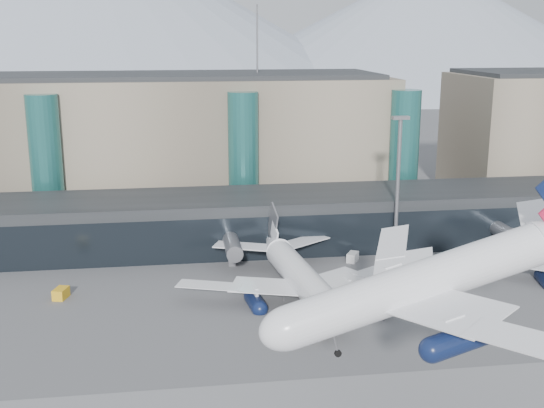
{
  "coord_description": "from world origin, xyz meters",
  "views": [
    {
      "loc": [
        -9.24,
        -66.35,
        39.43
      ],
      "look_at": [
        4.99,
        32.0,
        14.63
      ],
      "focal_mm": 45.0,
      "sensor_mm": 36.0,
      "label": 1
    }
  ],
  "objects": [
    {
      "name": "ground",
      "position": [
        0.0,
        0.0,
        0.0
      ],
      "size": [
        900.0,
        900.0,
        0.0
      ],
      "primitive_type": "plane",
      "color": "#515154",
      "rests_on": "ground"
    },
    {
      "name": "concourse",
      "position": [
        -0.02,
        57.73,
        4.97
      ],
      "size": [
        170.0,
        27.0,
        10.0
      ],
      "color": "black",
      "rests_on": "ground"
    },
    {
      "name": "terminal_main",
      "position": [
        -25.0,
        90.0,
        15.44
      ],
      "size": [
        130.0,
        30.0,
        31.0
      ],
      "color": "gray",
      "rests_on": "ground"
    },
    {
      "name": "teal_towers",
      "position": [
        -14.99,
        74.01,
        14.01
      ],
      "size": [
        116.4,
        19.4,
        46.0
      ],
      "color": "#246562",
      "rests_on": "ground"
    },
    {
      "name": "mountain_ridge",
      "position": [
        15.97,
        380.0,
        45.74
      ],
      "size": [
        910.0,
        400.0,
        110.0
      ],
      "color": "gray",
      "rests_on": "ground"
    },
    {
      "name": "lightmast_mid",
      "position": [
        30.0,
        48.0,
        14.42
      ],
      "size": [
        3.0,
        1.2,
        25.6
      ],
      "color": "slate",
      "rests_on": "ground"
    },
    {
      "name": "hero_jet",
      "position": [
        16.57,
        -7.34,
        17.84
      ],
      "size": [
        36.86,
        37.53,
        12.11
      ],
      "rotation": [
        0.0,
        -0.25,
        0.07
      ],
      "color": "white",
      "rests_on": "ground"
    },
    {
      "name": "jet_parked_mid",
      "position": [
        8.78,
        32.59,
        4.8
      ],
      "size": [
        39.18,
        39.0,
        12.7
      ],
      "rotation": [
        0.0,
        0.0,
        1.69
      ],
      "color": "white",
      "rests_on": "ground"
    },
    {
      "name": "veh_b",
      "position": [
        -27.3,
        35.34,
        0.81
      ],
      "size": [
        2.46,
        3.19,
        1.63
      ],
      "primitive_type": "cube",
      "rotation": [
        0.0,
        0.0,
        1.29
      ],
      "color": "gold",
      "rests_on": "ground"
    },
    {
      "name": "veh_c",
      "position": [
        18.52,
        21.8,
        1.02
      ],
      "size": [
        4.06,
        3.89,
        2.05
      ],
      "primitive_type": "cube",
      "rotation": [
        0.0,
        0.0,
        -0.71
      ],
      "color": "#47474C",
      "rests_on": "ground"
    },
    {
      "name": "veh_d",
      "position": [
        21.56,
        46.0,
        0.81
      ],
      "size": [
        2.77,
        3.23,
        1.63
      ],
      "primitive_type": "cube",
      "rotation": [
        0.0,
        0.0,
        1.03
      ],
      "color": "silver",
      "rests_on": "ground"
    },
    {
      "name": "veh_g",
      "position": [
        23.14,
        35.76,
        0.66
      ],
      "size": [
        2.45,
        2.57,
        1.31
      ],
      "primitive_type": "cube",
      "rotation": [
        0.0,
        0.0,
        -0.87
      ],
      "color": "silver",
      "rests_on": "ground"
    },
    {
      "name": "veh_h",
      "position": [
        5.69,
        18.0,
        1.2
      ],
      "size": [
        4.89,
        4.3,
        2.4
      ],
      "primitive_type": "cube",
      "rotation": [
        0.0,
        0.0,
        0.58
      ],
      "color": "gold",
      "rests_on": "ground"
    }
  ]
}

